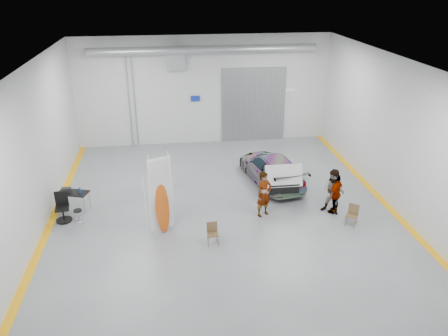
{
  "coord_description": "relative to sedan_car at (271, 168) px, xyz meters",
  "views": [
    {
      "loc": [
        -2.12,
        -15.63,
        8.93
      ],
      "look_at": [
        0.13,
        0.82,
        1.5
      ],
      "focal_mm": 35.0,
      "sensor_mm": 36.0,
      "label": 1
    }
  ],
  "objects": [
    {
      "name": "person_c",
      "position": [
        1.88,
        -3.17,
        0.19
      ],
      "size": [
        1.01,
        0.98,
        1.72
      ],
      "primitive_type": "imported",
      "rotation": [
        0.0,
        0.0,
        3.89
      ],
      "color": "#A16B35",
      "rests_on": "ground"
    },
    {
      "name": "surfboard_display",
      "position": [
        -5.13,
        -3.7,
        0.62
      ],
      "size": [
        0.85,
        0.49,
        3.19
      ],
      "rotation": [
        0.0,
        0.0,
        0.39
      ],
      "color": "white",
      "rests_on": "ground"
    },
    {
      "name": "office_chair",
      "position": [
        -8.9,
        -2.32,
        -0.16
      ],
      "size": [
        0.63,
        0.63,
        1.17
      ],
      "rotation": [
        0.0,
        0.0,
        0.13
      ],
      "color": "black",
      "rests_on": "ground"
    },
    {
      "name": "folding_chair_near",
      "position": [
        -3.27,
        -4.78,
        -0.42
      ],
      "size": [
        0.4,
        0.41,
        0.82
      ],
      "rotation": [
        0.0,
        0.0,
        0.03
      ],
      "color": "brown",
      "rests_on": "ground"
    },
    {
      "name": "sedan_car",
      "position": [
        0.0,
        0.0,
        0.0
      ],
      "size": [
        2.61,
        4.88,
        1.34
      ],
      "primitive_type": "imported",
      "rotation": [
        0.0,
        0.0,
        3.3
      ],
      "color": "white",
      "rests_on": "ground"
    },
    {
      "name": "work_table",
      "position": [
        -8.7,
        -1.47,
        0.11
      ],
      "size": [
        1.37,
        0.97,
        1.01
      ],
      "rotation": [
        0.0,
        0.0,
        -0.31
      ],
      "color": "#96999F",
      "rests_on": "ground"
    },
    {
      "name": "shop_stool",
      "position": [
        -8.25,
        -2.78,
        -0.34
      ],
      "size": [
        0.34,
        0.34,
        0.66
      ],
      "rotation": [
        0.0,
        0.0,
        -0.07
      ],
      "color": "black",
      "rests_on": "ground"
    },
    {
      "name": "folding_chair_far",
      "position": [
        2.16,
        -4.23,
        -0.41
      ],
      "size": [
        0.56,
        0.62,
        0.85
      ],
      "rotation": [
        0.0,
        0.0,
        -0.66
      ],
      "color": "brown",
      "rests_on": "ground"
    },
    {
      "name": "ground",
      "position": [
        -2.55,
        -2.32,
        -0.67
      ],
      "size": [
        16.0,
        16.0,
        0.0
      ],
      "primitive_type": "plane",
      "color": "slate",
      "rests_on": "ground"
    },
    {
      "name": "room_shell",
      "position": [
        -2.31,
        -0.1,
        3.41
      ],
      "size": [
        14.02,
        16.18,
        6.01
      ],
      "color": "silver",
      "rests_on": "ground"
    },
    {
      "name": "person_b",
      "position": [
        1.77,
        -3.2,
        0.28
      ],
      "size": [
        1.17,
        1.13,
        1.91
      ],
      "primitive_type": "imported",
      "rotation": [
        0.0,
        0.0,
        -0.65
      ],
      "color": "slate",
      "rests_on": "ground"
    },
    {
      "name": "person_a",
      "position": [
        -1.03,
        -2.99,
        0.28
      ],
      "size": [
        0.82,
        0.72,
        1.9
      ],
      "primitive_type": "imported",
      "rotation": [
        0.0,
        0.0,
        0.49
      ],
      "color": "#956451",
      "rests_on": "ground"
    },
    {
      "name": "trunk_lid",
      "position": [
        0.0,
        -2.07,
        0.69
      ],
      "size": [
        1.57,
        0.95,
        0.04
      ],
      "primitive_type": "cube",
      "color": "silver",
      "rests_on": "sedan_car"
    }
  ]
}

